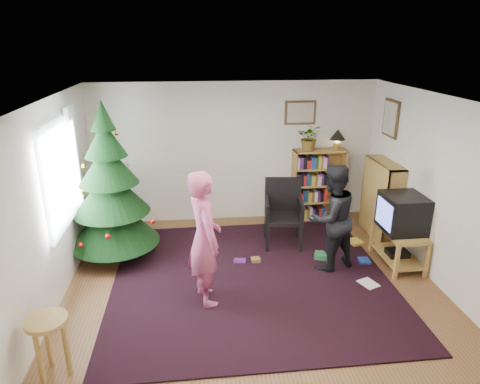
{
  "coord_description": "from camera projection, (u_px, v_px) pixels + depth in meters",
  "views": [
    {
      "loc": [
        -0.74,
        -4.87,
        3.19
      ],
      "look_at": [
        -0.09,
        0.86,
        1.1
      ],
      "focal_mm": 32.0,
      "sensor_mm": 36.0,
      "label": 1
    }
  ],
  "objects": [
    {
      "name": "floor",
      "position": [
        254.0,
        291.0,
        5.71
      ],
      "size": [
        5.0,
        5.0,
        0.0
      ],
      "primitive_type": "plane",
      "color": "brown",
      "rests_on": "ground"
    },
    {
      "name": "ceiling",
      "position": [
        257.0,
        102.0,
        4.86
      ],
      "size": [
        5.0,
        5.0,
        0.0
      ],
      "primitive_type": "plane",
      "rotation": [
        3.14,
        0.0,
        0.0
      ],
      "color": "white",
      "rests_on": "wall_back"
    },
    {
      "name": "wall_back",
      "position": [
        235.0,
        153.0,
        7.62
      ],
      "size": [
        5.0,
        0.02,
        2.5
      ],
      "primitive_type": "cube",
      "color": "silver",
      "rests_on": "floor"
    },
    {
      "name": "wall_front",
      "position": [
        308.0,
        336.0,
        2.95
      ],
      "size": [
        5.0,
        0.02,
        2.5
      ],
      "primitive_type": "cube",
      "color": "silver",
      "rests_on": "floor"
    },
    {
      "name": "wall_left",
      "position": [
        45.0,
        213.0,
        5.02
      ],
      "size": [
        0.02,
        5.0,
        2.5
      ],
      "primitive_type": "cube",
      "color": "silver",
      "rests_on": "floor"
    },
    {
      "name": "wall_right",
      "position": [
        446.0,
        196.0,
        5.55
      ],
      "size": [
        0.02,
        5.0,
        2.5
      ],
      "primitive_type": "cube",
      "color": "silver",
      "rests_on": "floor"
    },
    {
      "name": "rug",
      "position": [
        251.0,
        278.0,
        5.99
      ],
      "size": [
        3.8,
        3.6,
        0.02
      ],
      "primitive_type": "cube",
      "color": "black",
      "rests_on": "floor"
    },
    {
      "name": "window_pane",
      "position": [
        59.0,
        177.0,
        5.5
      ],
      "size": [
        0.04,
        1.2,
        1.4
      ],
      "primitive_type": "cube",
      "color": "silver",
      "rests_on": "wall_left"
    },
    {
      "name": "curtain",
      "position": [
        76.0,
        162.0,
        6.16
      ],
      "size": [
        0.06,
        0.35,
        1.6
      ],
      "primitive_type": "cube",
      "color": "silver",
      "rests_on": "wall_left"
    },
    {
      "name": "picture_back",
      "position": [
        300.0,
        113.0,
        7.48
      ],
      "size": [
        0.55,
        0.03,
        0.42
      ],
      "color": "#4C3319",
      "rests_on": "wall_back"
    },
    {
      "name": "picture_right",
      "position": [
        391.0,
        118.0,
        6.94
      ],
      "size": [
        0.03,
        0.5,
        0.6
      ],
      "color": "#4C3319",
      "rests_on": "wall_right"
    },
    {
      "name": "christmas_tree",
      "position": [
        111.0,
        196.0,
        6.27
      ],
      "size": [
        1.32,
        1.32,
        2.4
      ],
      "rotation": [
        0.0,
        0.0,
        -0.38
      ],
      "color": "#3F2816",
      "rests_on": "rug"
    },
    {
      "name": "bookshelf_back",
      "position": [
        318.0,
        184.0,
        7.83
      ],
      "size": [
        0.95,
        0.3,
        1.3
      ],
      "color": "#A3783A",
      "rests_on": "floor"
    },
    {
      "name": "bookshelf_right",
      "position": [
        381.0,
        199.0,
        7.1
      ],
      "size": [
        0.3,
        0.95,
        1.3
      ],
      "rotation": [
        0.0,
        0.0,
        1.57
      ],
      "color": "#A3783A",
      "rests_on": "floor"
    },
    {
      "name": "tv_stand",
      "position": [
        399.0,
        244.0,
        6.3
      ],
      "size": [
        0.5,
        0.9,
        0.55
      ],
      "color": "#A3783A",
      "rests_on": "floor"
    },
    {
      "name": "crt_tv",
      "position": [
        403.0,
        213.0,
        6.13
      ],
      "size": [
        0.56,
        0.61,
        0.53
      ],
      "color": "black",
      "rests_on": "tv_stand"
    },
    {
      "name": "armchair",
      "position": [
        282.0,
        209.0,
        6.9
      ],
      "size": [
        0.66,
        0.66,
        1.07
      ],
      "rotation": [
        0.0,
        0.0,
        -0.13
      ],
      "color": "black",
      "rests_on": "rug"
    },
    {
      "name": "stool",
      "position": [
        48.0,
        332.0,
        4.11
      ],
      "size": [
        0.4,
        0.4,
        0.67
      ],
      "color": "#A3783A",
      "rests_on": "floor"
    },
    {
      "name": "person_standing",
      "position": [
        204.0,
        239.0,
        5.23
      ],
      "size": [
        0.58,
        0.73,
        1.74
      ],
      "primitive_type": "imported",
      "rotation": [
        0.0,
        0.0,
        1.85
      ],
      "color": "#AD456C",
      "rests_on": "rug"
    },
    {
      "name": "person_by_chair",
      "position": [
        331.0,
        218.0,
        6.04
      ],
      "size": [
        0.92,
        0.83,
        1.57
      ],
      "primitive_type": "imported",
      "rotation": [
        0.0,
        0.0,
        3.51
      ],
      "color": "black",
      "rests_on": "rug"
    },
    {
      "name": "potted_plant",
      "position": [
        310.0,
        137.0,
        7.51
      ],
      "size": [
        0.52,
        0.49,
        0.47
      ],
      "primitive_type": "imported",
      "rotation": [
        0.0,
        0.0,
        -0.34
      ],
      "color": "gray",
      "rests_on": "bookshelf_back"
    },
    {
      "name": "table_lamp",
      "position": [
        338.0,
        136.0,
        7.56
      ],
      "size": [
        0.27,
        0.27,
        0.37
      ],
      "color": "#A57F33",
      "rests_on": "bookshelf_back"
    },
    {
      "name": "floor_clutter",
      "position": [
        318.0,
        259.0,
        6.45
      ],
      "size": [
        2.15,
        1.41,
        0.08
      ],
      "color": "#A51E19",
      "rests_on": "rug"
    }
  ]
}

